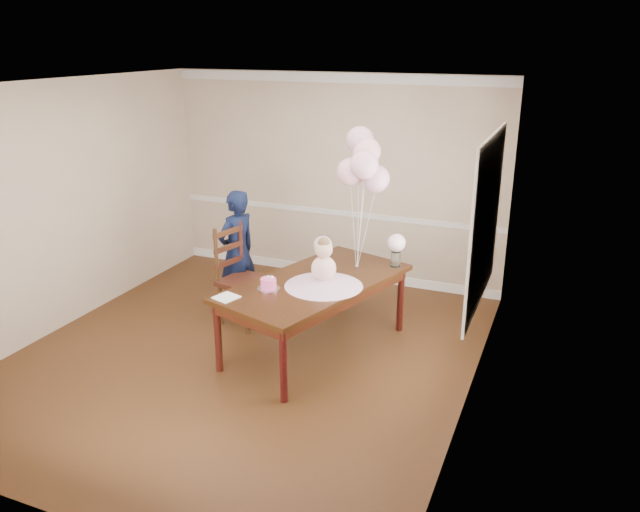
# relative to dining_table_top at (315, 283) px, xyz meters

# --- Properties ---
(floor) EXTENTS (4.50, 5.00, 0.00)m
(floor) POSITION_rel_dining_table_top_xyz_m (-0.61, -0.41, -0.75)
(floor) COLOR #331B0C
(floor) RESTS_ON ground
(ceiling) EXTENTS (4.50, 5.00, 0.02)m
(ceiling) POSITION_rel_dining_table_top_xyz_m (-0.61, -0.41, 1.95)
(ceiling) COLOR silver
(ceiling) RESTS_ON wall_back
(wall_back) EXTENTS (4.50, 0.02, 2.70)m
(wall_back) POSITION_rel_dining_table_top_xyz_m (-0.61, 2.09, 0.60)
(wall_back) COLOR tan
(wall_back) RESTS_ON floor
(wall_front) EXTENTS (4.50, 0.02, 2.70)m
(wall_front) POSITION_rel_dining_table_top_xyz_m (-0.61, -2.91, 0.60)
(wall_front) COLOR tan
(wall_front) RESTS_ON floor
(wall_left) EXTENTS (0.02, 5.00, 2.70)m
(wall_left) POSITION_rel_dining_table_top_xyz_m (-2.86, -0.41, 0.60)
(wall_left) COLOR tan
(wall_left) RESTS_ON floor
(wall_right) EXTENTS (0.02, 5.00, 2.70)m
(wall_right) POSITION_rel_dining_table_top_xyz_m (1.64, -0.41, 0.60)
(wall_right) COLOR tan
(wall_right) RESTS_ON floor
(chair_rail_trim) EXTENTS (4.50, 0.02, 0.07)m
(chair_rail_trim) POSITION_rel_dining_table_top_xyz_m (-0.61, 2.08, 0.15)
(chair_rail_trim) COLOR silver
(chair_rail_trim) RESTS_ON wall_back
(crown_molding) EXTENTS (4.50, 0.02, 0.12)m
(crown_molding) POSITION_rel_dining_table_top_xyz_m (-0.61, 2.08, 1.88)
(crown_molding) COLOR silver
(crown_molding) RESTS_ON wall_back
(baseboard_trim) EXTENTS (4.50, 0.02, 0.12)m
(baseboard_trim) POSITION_rel_dining_table_top_xyz_m (-0.61, 2.08, -0.69)
(baseboard_trim) COLOR white
(baseboard_trim) RESTS_ON floor
(window_frame) EXTENTS (0.02, 1.66, 1.56)m
(window_frame) POSITION_rel_dining_table_top_xyz_m (1.62, 0.09, 0.80)
(window_frame) COLOR white
(window_frame) RESTS_ON wall_right
(window_blinds) EXTENTS (0.01, 1.50, 1.40)m
(window_blinds) POSITION_rel_dining_table_top_xyz_m (1.60, 0.09, 0.80)
(window_blinds) COLOR silver
(window_blinds) RESTS_ON wall_right
(dining_table_top) EXTENTS (1.60, 2.27, 0.05)m
(dining_table_top) POSITION_rel_dining_table_top_xyz_m (0.00, 0.00, 0.00)
(dining_table_top) COLOR black
(dining_table_top) RESTS_ON table_leg_fl
(table_apron) EXTENTS (1.47, 2.14, 0.10)m
(table_apron) POSITION_rel_dining_table_top_xyz_m (0.00, 0.00, -0.08)
(table_apron) COLOR black
(table_apron) RESTS_ON table_leg_fl
(table_leg_fl) EXTENTS (0.09, 0.09, 0.72)m
(table_leg_fl) POSITION_rel_dining_table_top_xyz_m (-0.70, -0.77, -0.39)
(table_leg_fl) COLOR black
(table_leg_fl) RESTS_ON floor
(table_leg_fr) EXTENTS (0.09, 0.09, 0.72)m
(table_leg_fr) POSITION_rel_dining_table_top_xyz_m (0.13, -1.03, -0.39)
(table_leg_fr) COLOR black
(table_leg_fr) RESTS_ON floor
(table_leg_bl) EXTENTS (0.09, 0.09, 0.72)m
(table_leg_bl) POSITION_rel_dining_table_top_xyz_m (-0.13, 1.03, -0.39)
(table_leg_bl) COLOR black
(table_leg_bl) RESTS_ON floor
(table_leg_br) EXTENTS (0.09, 0.09, 0.72)m
(table_leg_br) POSITION_rel_dining_table_top_xyz_m (0.70, 0.77, -0.39)
(table_leg_br) COLOR black
(table_leg_br) RESTS_ON floor
(baby_skirt) EXTENTS (0.98, 0.98, 0.10)m
(baby_skirt) POSITION_rel_dining_table_top_xyz_m (0.13, -0.10, 0.08)
(baby_skirt) COLOR #DFA4C7
(baby_skirt) RESTS_ON dining_table_top
(baby_torso) EXTENTS (0.25, 0.25, 0.25)m
(baby_torso) POSITION_rel_dining_table_top_xyz_m (0.13, -0.10, 0.21)
(baby_torso) COLOR #FFA1C6
(baby_torso) RESTS_ON baby_skirt
(baby_head) EXTENTS (0.17, 0.17, 0.17)m
(baby_head) POSITION_rel_dining_table_top_xyz_m (0.13, -0.10, 0.41)
(baby_head) COLOR beige
(baby_head) RESTS_ON baby_torso
(baby_hair) EXTENTS (0.12, 0.12, 0.12)m
(baby_hair) POSITION_rel_dining_table_top_xyz_m (0.13, -0.10, 0.47)
(baby_hair) COLOR brown
(baby_hair) RESTS_ON baby_head
(cake_platter) EXTENTS (0.28, 0.28, 0.01)m
(cake_platter) POSITION_rel_dining_table_top_xyz_m (-0.33, -0.38, 0.03)
(cake_platter) COLOR #B3B3B8
(cake_platter) RESTS_ON dining_table_top
(birthday_cake) EXTENTS (0.19, 0.19, 0.10)m
(birthday_cake) POSITION_rel_dining_table_top_xyz_m (-0.33, -0.38, 0.09)
(birthday_cake) COLOR #FC4FA0
(birthday_cake) RESTS_ON cake_platter
(cake_flower_a) EXTENTS (0.03, 0.03, 0.03)m
(cake_flower_a) POSITION_rel_dining_table_top_xyz_m (-0.33, -0.38, 0.15)
(cake_flower_a) COLOR silver
(cake_flower_a) RESTS_ON birthday_cake
(cake_flower_b) EXTENTS (0.03, 0.03, 0.03)m
(cake_flower_b) POSITION_rel_dining_table_top_xyz_m (-0.30, -0.37, 0.15)
(cake_flower_b) COLOR white
(cake_flower_b) RESTS_ON birthday_cake
(rose_vase_near) EXTENTS (0.13, 0.13, 0.16)m
(rose_vase_near) POSITION_rel_dining_table_top_xyz_m (-0.06, 0.34, 0.11)
(rose_vase_near) COLOR white
(rose_vase_near) RESTS_ON dining_table_top
(roses_near) EXTENTS (0.20, 0.20, 0.20)m
(roses_near) POSITION_rel_dining_table_top_xyz_m (-0.06, 0.34, 0.29)
(roses_near) COLOR silver
(roses_near) RESTS_ON rose_vase_near
(rose_vase_far) EXTENTS (0.13, 0.13, 0.16)m
(rose_vase_far) POSITION_rel_dining_table_top_xyz_m (0.63, 0.72, 0.11)
(rose_vase_far) COLOR silver
(rose_vase_far) RESTS_ON dining_table_top
(roses_far) EXTENTS (0.20, 0.20, 0.20)m
(roses_far) POSITION_rel_dining_table_top_xyz_m (0.63, 0.72, 0.29)
(roses_far) COLOR white
(roses_far) RESTS_ON rose_vase_far
(napkin) EXTENTS (0.26, 0.26, 0.01)m
(napkin) POSITION_rel_dining_table_top_xyz_m (-0.60, -0.73, 0.03)
(napkin) COLOR white
(napkin) RESTS_ON dining_table_top
(balloon_weight) EXTENTS (0.05, 0.05, 0.02)m
(balloon_weight) POSITION_rel_dining_table_top_xyz_m (0.27, 0.51, 0.04)
(balloon_weight) COLOR #BBBBC0
(balloon_weight) RESTS_ON dining_table_top
(balloon_a) EXTENTS (0.29, 0.29, 0.29)m
(balloon_a) POSITION_rel_dining_table_top_xyz_m (0.17, 0.54, 1.05)
(balloon_a) COLOR #FDB3C3
(balloon_a) RESTS_ON balloon_ribbon_a
(balloon_b) EXTENTS (0.29, 0.29, 0.29)m
(balloon_b) POSITION_rel_dining_table_top_xyz_m (0.35, 0.43, 1.16)
(balloon_b) COLOR #FFB4D1
(balloon_b) RESTS_ON balloon_ribbon_b
(balloon_c) EXTENTS (0.29, 0.29, 0.29)m
(balloon_c) POSITION_rel_dining_table_top_xyz_m (0.32, 0.60, 1.26)
(balloon_c) COLOR #FFB4C3
(balloon_c) RESTS_ON balloon_ribbon_c
(balloon_d) EXTENTS (0.29, 0.29, 0.29)m
(balloon_d) POSITION_rel_dining_table_top_xyz_m (0.23, 0.65, 1.36)
(balloon_d) COLOR #DB9BB2
(balloon_d) RESTS_ON balloon_ribbon_d
(balloon_e) EXTENTS (0.29, 0.29, 0.29)m
(balloon_e) POSITION_rel_dining_table_top_xyz_m (0.44, 0.54, 1.00)
(balloon_e) COLOR #EAA6C4
(balloon_e) RESTS_ON balloon_ribbon_e
(balloon_ribbon_a) EXTENTS (0.09, 0.03, 0.86)m
(balloon_ribbon_a) POSITION_rel_dining_table_top_xyz_m (0.22, 0.52, 0.47)
(balloon_ribbon_a) COLOR white
(balloon_ribbon_a) RESTS_ON balloon_weight
(balloon_ribbon_b) EXTENTS (0.09, 0.08, 0.96)m
(balloon_ribbon_b) POSITION_rel_dining_table_top_xyz_m (0.31, 0.47, 0.52)
(balloon_ribbon_b) COLOR white
(balloon_ribbon_b) RESTS_ON balloon_weight
(balloon_ribbon_c) EXTENTS (0.05, 0.09, 1.07)m
(balloon_ribbon_c) POSITION_rel_dining_table_top_xyz_m (0.29, 0.56, 0.57)
(balloon_ribbon_c) COLOR white
(balloon_ribbon_c) RESTS_ON balloon_weight
(balloon_ribbon_d) EXTENTS (0.05, 0.13, 1.17)m
(balloon_ribbon_d) POSITION_rel_dining_table_top_xyz_m (0.25, 0.58, 0.62)
(balloon_ribbon_d) COLOR silver
(balloon_ribbon_d) RESTS_ON balloon_weight
(balloon_ribbon_e) EXTENTS (0.16, 0.03, 0.80)m
(balloon_ribbon_e) POSITION_rel_dining_table_top_xyz_m (0.35, 0.53, 0.44)
(balloon_ribbon_e) COLOR white
(balloon_ribbon_e) RESTS_ON balloon_weight
(dining_chair_seat) EXTENTS (0.59, 0.59, 0.06)m
(dining_chair_seat) POSITION_rel_dining_table_top_xyz_m (-0.99, 0.29, -0.24)
(dining_chair_seat) COLOR #33150E
(dining_chair_seat) RESTS_ON chair_leg_fl
(chair_leg_fl) EXTENTS (0.05, 0.05, 0.48)m
(chair_leg_fl) POSITION_rel_dining_table_top_xyz_m (-1.23, 0.14, -0.51)
(chair_leg_fl) COLOR #3D2010
(chair_leg_fl) RESTS_ON floor
(chair_leg_fr) EXTENTS (0.05, 0.05, 0.48)m
(chair_leg_fr) POSITION_rel_dining_table_top_xyz_m (-0.84, 0.05, -0.51)
(chair_leg_fr) COLOR #3D2310
(chair_leg_fr) RESTS_ON floor
(chair_leg_bl) EXTENTS (0.05, 0.05, 0.48)m
(chair_leg_bl) POSITION_rel_dining_table_top_xyz_m (-1.14, 0.53, -0.51)
(chair_leg_bl) COLOR #33140E
(chair_leg_bl) RESTS_ON floor
(chair_leg_br) EXTENTS (0.05, 0.05, 0.48)m
(chair_leg_br) POSITION_rel_dining_table_top_xyz_m (-0.75, 0.44, -0.51)
(chair_leg_br) COLOR #33160E
(chair_leg_br) RESTS_ON floor
(chair_back_post_l) EXTENTS (0.05, 0.05, 0.62)m
(chair_back_post_l) POSITION_rel_dining_table_top_xyz_m (-1.25, 0.15, 0.08)
(chair_back_post_l) COLOR #331D0E
(chair_back_post_l) RESTS_ON dining_chair_seat
(chair_back_post_r) EXTENTS (0.05, 0.05, 0.62)m
(chair_back_post_r) POSITION_rel_dining_table_top_xyz_m (-1.16, 0.54, 0.08)
(chair_back_post_r) COLOR #3C1510
(chair_back_post_r) RESTS_ON dining_chair_seat
(chair_slat_low) EXTENTS (0.13, 0.44, 0.06)m
(chair_slat_low) POSITION_rel_dining_table_top_xyz_m (-1.20, 0.34, -0.05)
(chair_slat_low) COLOR #36160E
(chair_slat_low) RESTS_ON dining_chair_seat
(chair_slat_mid) EXTENTS (0.13, 0.44, 0.06)m
(chair_slat_mid) POSITION_rel_dining_table_top_xyz_m (-1.20, 0.34, 0.12)
(chair_slat_mid) COLOR #37190F
(chair_slat_mid) RESTS_ON dining_chair_seat
(chair_slat_top) EXTENTS (0.13, 0.44, 0.06)m
(chair_slat_top) POSITION_rel_dining_table_top_xyz_m (-1.20, 0.34, 0.30)
(chair_slat_top) COLOR #3E1F11
(chair_slat_top) RESTS_ON dining_chair_seat
(woman) EXTENTS (0.50, 0.62, 1.47)m
(woman) POSITION_rel_dining_table_top_xyz_m (-1.24, 0.59, -0.01)
(woman) COLOR black
(woman) RESTS_ON floor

